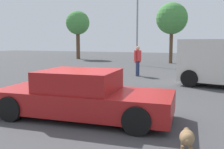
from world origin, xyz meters
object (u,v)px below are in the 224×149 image
at_px(sedan_foreground, 82,96).
at_px(pedestrian, 138,58).
at_px(light_post_near, 137,8).
at_px(dog, 187,138).

bearing_deg(sedan_foreground, pedestrian, 91.65).
xyz_separation_m(sedan_foreground, light_post_near, (-2.98, 14.89, 4.21)).
bearing_deg(pedestrian, light_post_near, -57.93).
bearing_deg(dog, pedestrian, -166.40).
relative_size(pedestrian, light_post_near, 0.24).
relative_size(sedan_foreground, light_post_near, 0.66).
relative_size(sedan_foreground, dog, 6.91).
relative_size(dog, pedestrian, 0.40).
bearing_deg(light_post_near, sedan_foreground, -78.70).
height_order(pedestrian, light_post_near, light_post_near).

